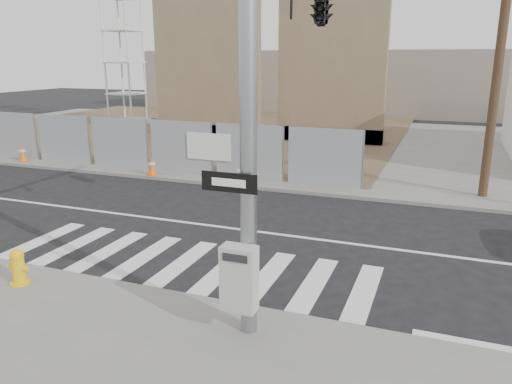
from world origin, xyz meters
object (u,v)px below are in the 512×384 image
(signal_pole, at_px, (302,38))
(traffic_cone_c, at_px, (152,167))
(traffic_cone_d, at_px, (241,174))
(fire_hydrant, at_px, (18,267))
(traffic_cone_b, at_px, (23,153))

(signal_pole, relative_size, traffic_cone_c, 10.24)
(signal_pole, bearing_deg, traffic_cone_c, 140.29)
(signal_pole, relative_size, traffic_cone_d, 9.71)
(fire_hydrant, bearing_deg, signal_pole, 15.15)
(signal_pole, distance_m, traffic_cone_b, 16.22)
(traffic_cone_c, bearing_deg, traffic_cone_b, 177.30)
(traffic_cone_b, xyz_separation_m, traffic_cone_d, (10.27, -0.31, 0.02))
(traffic_cone_c, xyz_separation_m, traffic_cone_d, (3.63, 0.00, 0.02))
(traffic_cone_c, height_order, traffic_cone_d, traffic_cone_d)
(signal_pole, relative_size, fire_hydrant, 9.65)
(signal_pole, distance_m, traffic_cone_d, 8.55)
(fire_hydrant, height_order, traffic_cone_c, fire_hydrant)
(traffic_cone_b, relative_size, traffic_cone_d, 0.96)
(fire_hydrant, height_order, traffic_cone_d, fire_hydrant)
(fire_hydrant, relative_size, traffic_cone_d, 1.01)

